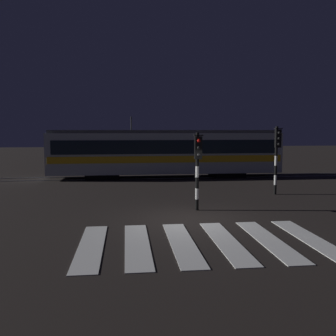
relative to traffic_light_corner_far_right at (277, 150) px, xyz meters
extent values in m
plane|color=black|center=(-5.35, -4.77, -2.27)|extent=(120.00, 120.00, 0.00)
cube|color=#59595E|center=(-5.35, 6.81, -2.25)|extent=(80.00, 0.12, 0.03)
cube|color=#59595E|center=(-5.35, 8.25, -2.25)|extent=(80.00, 0.12, 0.03)
cube|color=silver|center=(-8.58, -7.38, -2.26)|extent=(0.74, 4.24, 0.02)
cube|color=silver|center=(-7.29, -7.39, -2.26)|extent=(0.74, 4.24, 0.02)
cube|color=silver|center=(-6.00, -7.41, -2.26)|extent=(0.74, 4.24, 0.02)
cube|color=silver|center=(-4.71, -7.42, -2.26)|extent=(0.74, 4.24, 0.02)
cube|color=silver|center=(-3.42, -7.43, -2.26)|extent=(0.74, 4.24, 0.02)
cube|color=silver|center=(-2.12, -7.44, -2.26)|extent=(0.74, 4.24, 0.02)
cylinder|color=black|center=(0.00, 0.09, -2.02)|extent=(0.14, 0.14, 0.49)
cylinder|color=white|center=(0.00, 0.09, -1.53)|extent=(0.14, 0.14, 0.49)
cylinder|color=black|center=(0.00, 0.09, -1.04)|extent=(0.14, 0.14, 0.49)
cylinder|color=white|center=(0.00, 0.09, -0.55)|extent=(0.14, 0.14, 0.49)
cylinder|color=black|center=(0.00, 0.09, -0.06)|extent=(0.14, 0.14, 0.49)
cylinder|color=white|center=(0.00, 0.09, 0.43)|extent=(0.14, 0.14, 0.49)
cylinder|color=black|center=(0.00, 0.09, 0.92)|extent=(0.14, 0.14, 0.49)
cube|color=black|center=(0.00, -0.08, 0.57)|extent=(0.28, 0.20, 0.90)
sphere|color=black|center=(0.00, -0.19, 0.85)|extent=(0.14, 0.14, 0.14)
sphere|color=black|center=(0.00, -0.19, 0.57)|extent=(0.14, 0.14, 0.14)
sphere|color=black|center=(0.00, -0.19, 0.29)|extent=(0.14, 0.14, 0.14)
cube|color=black|center=(0.00, -0.08, 1.06)|extent=(0.36, 0.24, 0.04)
cylinder|color=black|center=(-4.69, -3.10, -2.04)|extent=(0.14, 0.14, 0.45)
cylinder|color=white|center=(-4.69, -3.10, -1.59)|extent=(0.14, 0.14, 0.45)
cylinder|color=black|center=(-4.69, -3.10, -1.14)|extent=(0.14, 0.14, 0.45)
cylinder|color=white|center=(-4.69, -3.10, -0.69)|extent=(0.14, 0.14, 0.45)
cylinder|color=black|center=(-4.69, -3.10, -0.24)|extent=(0.14, 0.14, 0.45)
cylinder|color=white|center=(-4.69, -3.10, 0.21)|extent=(0.14, 0.14, 0.45)
cylinder|color=black|center=(-4.69, -3.10, 0.66)|extent=(0.14, 0.14, 0.45)
cube|color=black|center=(-4.69, -3.27, 0.29)|extent=(0.28, 0.20, 0.90)
sphere|color=red|center=(-4.69, -3.38, 0.57)|extent=(0.14, 0.14, 0.14)
sphere|color=black|center=(-4.69, -3.38, 0.29)|extent=(0.14, 0.14, 0.14)
sphere|color=black|center=(-4.69, -3.38, 0.01)|extent=(0.14, 0.14, 0.14)
cube|color=black|center=(-4.69, -3.27, 0.78)|extent=(0.36, 0.24, 0.04)
cube|color=#B2BCC1|center=(-4.70, 7.53, -0.57)|extent=(15.68, 2.50, 2.70)
cube|color=yellow|center=(-4.70, 6.26, -0.92)|extent=(15.36, 0.04, 0.44)
cube|color=yellow|center=(-4.70, 8.80, -0.92)|extent=(15.36, 0.04, 0.44)
cube|color=black|center=(-4.70, 6.27, -0.12)|extent=(14.89, 0.03, 0.90)
cube|color=#4C4C51|center=(-4.70, 7.53, 0.88)|extent=(15.36, 2.30, 0.20)
cylinder|color=#262628|center=(-7.05, 7.53, 1.38)|extent=(0.08, 0.08, 1.00)
cube|color=black|center=(-0.39, 7.53, -2.09)|extent=(2.20, 2.00, 0.35)
cube|color=black|center=(-9.01, 7.53, -2.09)|extent=(2.20, 2.00, 0.35)
sphere|color=#F9F2CC|center=(3.19, 7.53, -0.97)|extent=(0.24, 0.24, 0.24)
camera|label=1|loc=(-7.69, -17.67, 0.98)|focal=39.63mm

